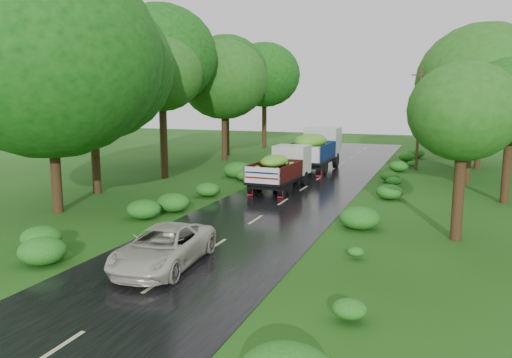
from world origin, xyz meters
The scene contains 10 objects.
ground centered at (0.00, 0.00, 0.00)m, with size 120.00×120.00×0.00m, color #143F0D.
road centered at (0.00, 5.00, 0.01)m, with size 6.50×80.00×0.02m, color black.
road_lines centered at (0.00, 6.00, 0.02)m, with size 0.12×69.60×0.00m.
truck_near centered at (-1.13, 15.34, 1.36)m, with size 2.24×5.80×2.41m.
truck_far centered at (-1.14, 23.41, 1.70)m, with size 2.61×7.16×3.00m.
car centered at (-0.59, 1.34, 0.65)m, with size 2.08×4.52×1.26m, color beige.
utility_pole centered at (5.75, 25.97, 3.80)m, with size 1.30×0.22×7.38m.
trees_left centered at (-10.29, 19.57, 7.16)m, with size 7.28×34.88×10.10m.
trees_right centered at (9.50, 24.02, 5.53)m, with size 5.41×31.80×8.27m.
shrubs centered at (0.00, 14.00, 0.35)m, with size 11.90×44.00×0.70m.
Camera 1 is at (7.50, -11.84, 5.38)m, focal length 35.00 mm.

